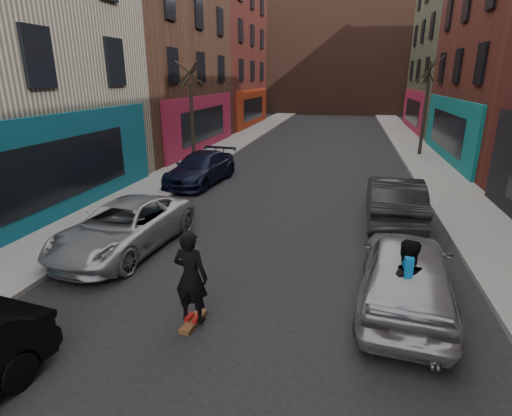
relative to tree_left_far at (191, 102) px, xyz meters
The scene contains 12 objects.
sidewalk_left 12.45m from the tree_left_far, 90.24° to the left, with size 2.50×84.00×0.13m, color gray.
sidewalk_right 17.61m from the tree_left_far, 43.95° to the left, with size 2.50×84.00×0.13m, color gray.
building_far 38.67m from the tree_left_far, 80.73° to the left, with size 40.00×10.00×14.00m, color #47281E.
tree_left_far is the anchor object (origin of this frame).
tree_right_far 13.78m from the tree_left_far, 25.82° to the left, with size 2.00×2.00×6.80m, color black, non-canonical shape.
parked_left_far 11.27m from the tree_left_far, 78.80° to the right, with size 2.23×4.83×1.34m, color #9A9CA3.
parked_left_end 4.51m from the tree_left_far, 63.74° to the right, with size 1.92×4.72×1.37m, color black.
parked_right_far 15.50m from the tree_left_far, 52.03° to the right, with size 1.84×4.57×1.56m, color #95989D.
parked_right_end 12.05m from the tree_left_far, 34.84° to the right, with size 1.64×4.69×1.55m, color black.
skateboard 15.07m from the tree_left_far, 68.86° to the right, with size 0.22×0.80×0.10m, color brown.
skateboarder 14.89m from the tree_left_far, 68.86° to the right, with size 0.68×0.45×1.87m, color black.
pedestrian 16.15m from the tree_left_far, 54.82° to the right, with size 0.95×0.75×1.89m.
Camera 1 is at (1.81, -2.03, 4.63)m, focal length 28.00 mm.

